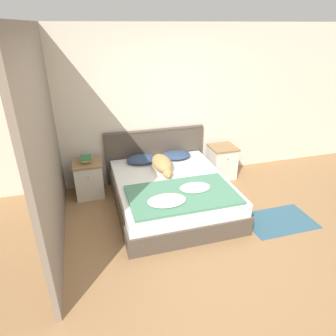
{
  "coord_description": "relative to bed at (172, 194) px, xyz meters",
  "views": [
    {
      "loc": [
        -1.2,
        -2.61,
        2.52
      ],
      "look_at": [
        -0.06,
        1.27,
        0.57
      ],
      "focal_mm": 32.0,
      "sensor_mm": 36.0,
      "label": 1
    }
  ],
  "objects": [
    {
      "name": "dog",
      "position": [
        -0.04,
        0.37,
        0.33
      ],
      "size": [
        0.29,
        0.78,
        0.21
      ],
      "color": "tan",
      "rests_on": "bed"
    },
    {
      "name": "pillow_right",
      "position": [
        0.29,
        0.72,
        0.29
      ],
      "size": [
        0.5,
        0.37,
        0.11
      ],
      "color": "navy",
      "rests_on": "bed"
    },
    {
      "name": "bed",
      "position": [
        0.0,
        0.0,
        0.0
      ],
      "size": [
        1.64,
        1.91,
        0.47
      ],
      "color": "#4C4238",
      "rests_on": "ground_plane"
    },
    {
      "name": "pillow_left",
      "position": [
        -0.29,
        0.72,
        0.29
      ],
      "size": [
        0.5,
        0.37,
        0.11
      ],
      "color": "navy",
      "rests_on": "bed"
    },
    {
      "name": "headboard",
      "position": [
        0.0,
        0.98,
        0.26
      ],
      "size": [
        1.72,
        0.06,
        0.93
      ],
      "color": "#4C4238",
      "rests_on": "ground_plane"
    },
    {
      "name": "book_stack",
      "position": [
        -1.17,
        0.74,
        0.39
      ],
      "size": [
        0.17,
        0.23,
        0.08
      ],
      "color": "orange",
      "rests_on": "nightstand_left"
    },
    {
      "name": "rug",
      "position": [
        1.36,
        -0.78,
        -0.23
      ],
      "size": [
        0.96,
        0.63,
        0.0
      ],
      "color": "#335B70",
      "rests_on": "ground_plane"
    },
    {
      "name": "wall_back",
      "position": [
        0.06,
        1.05,
        1.05
      ],
      "size": [
        9.0,
        0.06,
        2.55
      ],
      "color": "beige",
      "rests_on": "ground_plane"
    },
    {
      "name": "quilt",
      "position": [
        -0.01,
        -0.49,
        0.26
      ],
      "size": [
        1.42,
        0.86,
        0.07
      ],
      "color": "#4C8466",
      "rests_on": "bed"
    },
    {
      "name": "wall_side_left",
      "position": [
        -1.59,
        -0.03,
        1.05
      ],
      "size": [
        0.06,
        3.1,
        2.55
      ],
      "color": "gray",
      "rests_on": "ground_plane"
    },
    {
      "name": "nightstand_right",
      "position": [
        1.16,
        0.72,
        0.06
      ],
      "size": [
        0.45,
        0.45,
        0.58
      ],
      "color": "silver",
      "rests_on": "ground_plane"
    },
    {
      "name": "ground_plane",
      "position": [
        0.06,
        -1.08,
        -0.23
      ],
      "size": [
        16.0,
        16.0,
        0.0
      ],
      "primitive_type": "plane",
      "color": "#997047"
    },
    {
      "name": "nightstand_left",
      "position": [
        -1.16,
        0.72,
        0.06
      ],
      "size": [
        0.45,
        0.45,
        0.58
      ],
      "color": "silver",
      "rests_on": "ground_plane"
    }
  ]
}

